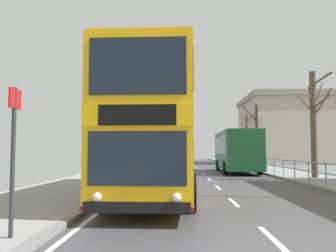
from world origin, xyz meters
The scene contains 8 objects.
double_decker_bus_main centered at (-2.55, 8.94, 2.34)m, with size 2.85×11.44×4.46m.
background_bus_far_lane centered at (2.68, 23.88, 1.71)m, with size 2.74×9.37×3.13m.
pedestrian_railing_far_kerb centered at (4.45, 14.27, 0.84)m, with size 0.05×31.34×1.03m.
bus_stop_sign_near centered at (-4.74, 1.85, 1.78)m, with size 0.08×0.44×2.66m.
bare_tree_far_00 centered at (6.03, 16.66, 3.36)m, with size 1.85×2.10×6.14m.
bare_tree_far_01 centered at (6.17, 37.99, 3.20)m, with size 2.47×2.83×6.15m.
bare_tree_far_02 centered at (6.08, 32.41, 3.45)m, with size 2.23×1.61×6.47m.
background_building_00 centered at (13.80, 45.47, 4.53)m, with size 13.11×13.83×9.00m.
Camera 1 is at (-1.78, -4.60, 1.66)m, focal length 39.11 mm.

